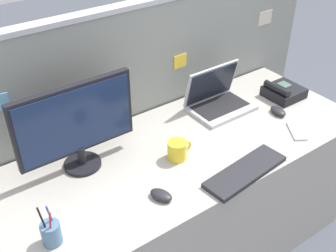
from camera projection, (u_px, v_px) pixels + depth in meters
desk at (174, 209)px, 2.15m from camera, size 1.98×0.74×0.76m
cubicle_divider at (130, 126)px, 2.26m from camera, size 2.43×0.08×1.34m
desktop_monitor at (76, 123)px, 1.74m from camera, size 0.53×0.17×0.40m
laptop at (217, 98)px, 2.23m from camera, size 0.33×0.24×0.23m
desk_phone at (283, 92)px, 2.34m from camera, size 0.19×0.19×0.09m
keyboard_main at (245, 172)px, 1.81m from camera, size 0.43×0.17×0.02m
computer_mouse_right_hand at (278, 111)px, 2.20m from camera, size 0.07×0.11×0.03m
computer_mouse_left_hand at (161, 195)px, 1.68m from camera, size 0.09×0.11×0.03m
pen_cup at (51, 233)px, 1.48m from camera, size 0.07×0.07×0.18m
cell_phone_silver_slab at (297, 131)px, 2.07m from camera, size 0.14×0.16×0.01m
coffee_mug at (177, 150)px, 1.88m from camera, size 0.13×0.09×0.09m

